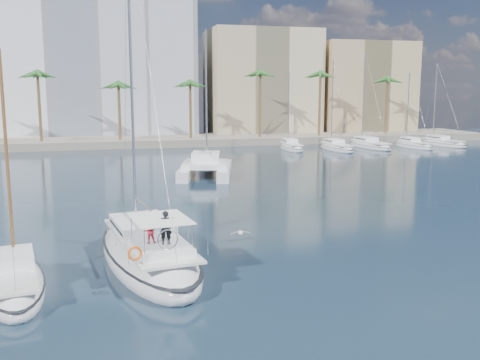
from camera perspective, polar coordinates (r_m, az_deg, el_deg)
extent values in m
plane|color=black|center=(31.28, -0.18, -6.81)|extent=(160.00, 160.00, 0.00)
cube|color=gray|center=(90.79, -9.56, 4.16)|extent=(120.00, 14.00, 1.20)
cube|color=white|center=(102.38, -17.20, 11.97)|extent=(42.00, 16.00, 28.00)
cube|color=#BFB189|center=(103.37, 2.30, 10.13)|extent=(20.00, 14.00, 20.00)
cube|color=tan|center=(108.91, 12.88, 9.34)|extent=(18.00, 12.00, 18.00)
cylinder|color=brown|center=(86.51, -9.43, 7.00)|extent=(0.44, 0.44, 10.50)
sphere|color=#285D22|center=(86.46, -9.52, 10.48)|extent=(3.60, 3.60, 3.60)
cylinder|color=brown|center=(95.57, 11.50, 7.16)|extent=(0.44, 0.44, 10.50)
sphere|color=#285D22|center=(95.52, 11.60, 10.30)|extent=(3.60, 3.60, 3.60)
ellipsoid|color=silver|center=(28.08, -9.78, -8.04)|extent=(5.97, 13.23, 2.65)
ellipsoid|color=black|center=(27.97, -9.81, -7.30)|extent=(6.03, 13.36, 0.18)
cube|color=silver|center=(27.56, -9.72, -6.19)|extent=(4.32, 9.90, 0.12)
cube|color=white|center=(28.86, -10.42, -4.76)|extent=(3.34, 4.54, 0.60)
cube|color=black|center=(28.86, -10.43, -4.72)|extent=(3.28, 4.06, 0.14)
cylinder|color=#B7BABF|center=(29.46, -11.54, 11.32)|extent=(0.15, 0.15, 16.73)
cylinder|color=#B7BABF|center=(27.54, -9.99, -2.87)|extent=(0.90, 5.11, 0.11)
cube|color=white|center=(25.21, -8.43, -7.08)|extent=(2.88, 3.52, 0.36)
cube|color=white|center=(24.74, -8.44, -4.11)|extent=(2.88, 3.52, 0.04)
torus|color=silver|center=(23.88, -7.72, -6.32)|extent=(0.95, 0.20, 0.96)
torus|color=#DB510B|center=(23.16, -11.14, -7.69)|extent=(0.65, 0.29, 0.64)
imported|color=black|center=(24.76, -7.96, -5.05)|extent=(0.59, 0.40, 1.57)
imported|color=#B11B2E|center=(25.09, -9.62, -5.42)|extent=(0.56, 0.44, 1.13)
ellipsoid|color=silver|center=(25.96, -22.79, -10.41)|extent=(3.64, 8.05, 1.82)
ellipsoid|color=black|center=(25.87, -22.83, -9.87)|extent=(3.68, 8.12, 0.18)
cube|color=silver|center=(25.60, -22.89, -9.06)|extent=(2.64, 6.02, 0.12)
cube|color=white|center=(26.35, -22.96, -7.73)|extent=(2.02, 2.76, 0.60)
cube|color=black|center=(26.34, -22.97, -7.69)|extent=(2.00, 2.47, 0.14)
cylinder|color=brown|center=(26.34, -23.61, 2.23)|extent=(0.15, 0.15, 9.59)
cylinder|color=brown|center=(25.38, -23.12, -5.56)|extent=(0.61, 3.11, 0.11)
cube|color=silver|center=(56.28, -5.63, 1.02)|extent=(3.75, 10.18, 1.10)
cube|color=silver|center=(56.00, -1.65, 1.02)|extent=(3.75, 10.18, 1.10)
cube|color=white|center=(55.50, -3.69, 1.71)|extent=(5.78, 6.58, 0.50)
cube|color=white|center=(55.91, -3.66, 2.49)|extent=(3.49, 3.68, 1.00)
cube|color=black|center=(55.90, -3.66, 2.54)|extent=(3.41, 3.29, 0.18)
cylinder|color=#B7BABF|center=(57.03, -3.62, 8.98)|extent=(0.18, 0.18, 13.61)
ellipsoid|color=silver|center=(31.63, 0.05, -5.65)|extent=(0.25, 0.47, 0.22)
sphere|color=silver|center=(31.84, -0.05, -5.51)|extent=(0.12, 0.12, 0.12)
cube|color=gray|center=(31.55, -0.55, -5.63)|extent=(0.54, 0.19, 0.13)
cube|color=gray|center=(31.71, 0.64, -5.55)|extent=(0.54, 0.19, 0.13)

